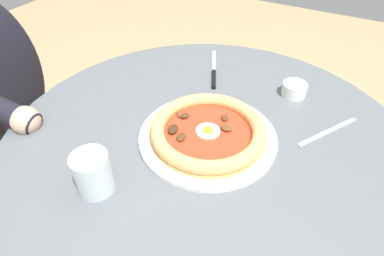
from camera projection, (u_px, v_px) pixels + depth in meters
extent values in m
cylinder|color=#565B60|center=(207.00, 144.00, 0.74)|extent=(0.96, 0.96, 0.04)
cylinder|color=#4E5257|center=(204.00, 227.00, 0.98)|extent=(0.11, 0.11, 0.68)
cylinder|color=white|center=(207.00, 137.00, 0.73)|extent=(0.32, 0.32, 0.01)
cylinder|color=tan|center=(207.00, 134.00, 0.72)|extent=(0.26, 0.26, 0.01)
torus|color=tan|center=(207.00, 130.00, 0.71)|extent=(0.26, 0.26, 0.03)
cylinder|color=red|center=(207.00, 133.00, 0.72)|extent=(0.24, 0.24, 0.00)
cylinder|color=white|center=(207.00, 131.00, 0.72)|extent=(0.06, 0.06, 0.00)
ellipsoid|color=yellow|center=(207.00, 130.00, 0.72)|extent=(0.03, 0.03, 0.02)
ellipsoid|color=#4C2D19|center=(181.00, 137.00, 0.70)|extent=(0.03, 0.02, 0.01)
ellipsoid|color=#4C2D19|center=(225.00, 118.00, 0.75)|extent=(0.03, 0.03, 0.01)
ellipsoid|color=brown|center=(226.00, 128.00, 0.72)|extent=(0.02, 0.03, 0.01)
ellipsoid|color=brown|center=(180.00, 115.00, 0.76)|extent=(0.03, 0.03, 0.01)
ellipsoid|color=#3D2314|center=(173.00, 129.00, 0.72)|extent=(0.04, 0.03, 0.01)
ellipsoid|color=#4C2D19|center=(185.00, 116.00, 0.75)|extent=(0.03, 0.02, 0.01)
ellipsoid|color=#2D6B28|center=(206.00, 130.00, 0.72)|extent=(0.01, 0.01, 0.00)
ellipsoid|color=#2D6B28|center=(203.00, 162.00, 0.64)|extent=(0.01, 0.01, 0.00)
ellipsoid|color=#2D6B28|center=(184.00, 135.00, 0.71)|extent=(0.01, 0.01, 0.00)
cylinder|color=silver|center=(93.00, 173.00, 0.60)|extent=(0.07, 0.07, 0.09)
cylinder|color=silver|center=(96.00, 184.00, 0.62)|extent=(0.06, 0.06, 0.02)
cube|color=silver|center=(214.00, 61.00, 1.00)|extent=(0.12, 0.06, 0.00)
cube|color=black|center=(214.00, 79.00, 0.92)|extent=(0.09, 0.05, 0.01)
cylinder|color=white|center=(294.00, 89.00, 0.85)|extent=(0.06, 0.06, 0.04)
cylinder|color=olive|center=(295.00, 87.00, 0.85)|extent=(0.05, 0.05, 0.01)
cube|color=#BCBCC1|center=(328.00, 132.00, 0.75)|extent=(0.17, 0.11, 0.00)
cube|color=#282833|center=(38.00, 183.00, 1.29)|extent=(0.36, 0.31, 0.45)
sphere|color=tan|center=(26.00, 120.00, 0.75)|extent=(0.07, 0.07, 0.07)
cube|color=#957050|center=(6.00, 137.00, 1.14)|extent=(0.45, 0.45, 0.02)
cylinder|color=#8E6B4C|center=(29.00, 233.00, 1.11)|extent=(0.02, 0.02, 0.45)
cylinder|color=#8E6B4C|center=(93.00, 161.00, 1.37)|extent=(0.02, 0.02, 0.45)
cylinder|color=#8E6B4C|center=(28.00, 138.00, 1.48)|extent=(0.02, 0.02, 0.45)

